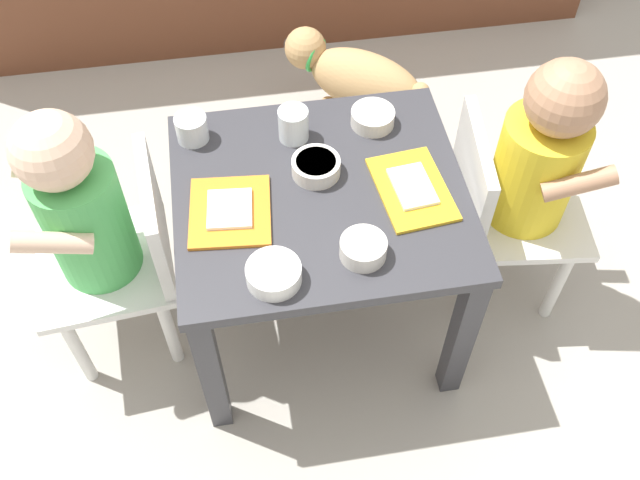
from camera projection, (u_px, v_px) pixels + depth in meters
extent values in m
plane|color=#9E998E|center=(320.00, 312.00, 1.76)|extent=(7.00, 7.00, 0.00)
cube|color=#333338|center=(320.00, 195.00, 1.41)|extent=(0.58, 0.53, 0.03)
cube|color=#333338|center=(211.00, 372.00, 1.43)|extent=(0.04, 0.04, 0.43)
cube|color=#333338|center=(461.00, 336.00, 1.48)|extent=(0.04, 0.04, 0.43)
cube|color=#333338|center=(198.00, 198.00, 1.70)|extent=(0.04, 0.04, 0.43)
cube|color=#333338|center=(408.00, 172.00, 1.76)|extent=(0.04, 0.04, 0.43)
cube|color=silver|center=(105.00, 264.00, 1.51)|extent=(0.30, 0.30, 0.02)
cube|color=silver|center=(155.00, 218.00, 1.44)|extent=(0.05, 0.27, 0.22)
cylinder|color=#4CB259|center=(87.00, 222.00, 1.40)|extent=(0.17, 0.17, 0.27)
sphere|color=beige|center=(51.00, 151.00, 1.24)|extent=(0.15, 0.15, 0.15)
cylinder|color=silver|center=(73.00, 274.00, 1.67)|extent=(0.03, 0.03, 0.27)
cylinder|color=silver|center=(77.00, 348.00, 1.55)|extent=(0.03, 0.03, 0.27)
cylinder|color=silver|center=(159.00, 257.00, 1.70)|extent=(0.03, 0.03, 0.27)
cylinder|color=silver|center=(169.00, 328.00, 1.58)|extent=(0.03, 0.03, 0.27)
cylinder|color=beige|center=(50.00, 169.00, 1.39)|extent=(0.15, 0.05, 0.09)
cylinder|color=beige|center=(53.00, 243.00, 1.28)|extent=(0.15, 0.05, 0.09)
cube|color=silver|center=(520.00, 212.00, 1.60)|extent=(0.31, 0.31, 0.02)
cube|color=silver|center=(472.00, 178.00, 1.50)|extent=(0.06, 0.27, 0.22)
cylinder|color=yellow|center=(535.00, 170.00, 1.49)|extent=(0.18, 0.18, 0.26)
sphere|color=#A87A5B|center=(565.00, 98.00, 1.34)|extent=(0.15, 0.15, 0.15)
cylinder|color=silver|center=(558.00, 282.00, 1.65)|extent=(0.03, 0.03, 0.27)
cylinder|color=silver|center=(539.00, 216.00, 1.78)|extent=(0.03, 0.03, 0.27)
cylinder|color=silver|center=(473.00, 285.00, 1.65)|extent=(0.03, 0.03, 0.27)
cylinder|color=silver|center=(459.00, 218.00, 1.77)|extent=(0.03, 0.03, 0.27)
cylinder|color=#A87A5B|center=(579.00, 184.00, 1.38)|extent=(0.15, 0.06, 0.09)
cylinder|color=#A87A5B|center=(554.00, 114.00, 1.50)|extent=(0.15, 0.06, 0.09)
ellipsoid|color=tan|center=(366.00, 82.00, 1.97)|extent=(0.36, 0.33, 0.17)
sphere|color=tan|center=(305.00, 48.00, 1.99)|extent=(0.12, 0.12, 0.12)
sphere|color=black|center=(293.00, 45.00, 2.01)|extent=(0.05, 0.05, 0.05)
torus|color=green|center=(316.00, 55.00, 1.99)|extent=(0.08, 0.10, 0.10)
sphere|color=tan|center=(420.00, 92.00, 1.89)|extent=(0.05, 0.05, 0.05)
cylinder|color=tan|center=(343.00, 100.00, 2.13)|extent=(0.04, 0.04, 0.14)
cylinder|color=tan|center=(328.00, 118.00, 2.08)|extent=(0.04, 0.04, 0.14)
cylinder|color=tan|center=(399.00, 121.00, 2.08)|extent=(0.04, 0.04, 0.14)
cylinder|color=tan|center=(385.00, 141.00, 2.03)|extent=(0.04, 0.04, 0.14)
cube|color=orange|center=(230.00, 212.00, 1.36)|extent=(0.17, 0.19, 0.01)
cube|color=white|center=(230.00, 209.00, 1.36)|extent=(0.09, 0.10, 0.01)
cube|color=gold|center=(412.00, 189.00, 1.40)|extent=(0.15, 0.21, 0.01)
cube|color=white|center=(413.00, 186.00, 1.39)|extent=(0.08, 0.12, 0.01)
cylinder|color=white|center=(293.00, 124.00, 1.46)|extent=(0.06, 0.06, 0.07)
cylinder|color=silver|center=(294.00, 129.00, 1.47)|extent=(0.05, 0.05, 0.05)
cylinder|color=white|center=(192.00, 128.00, 1.47)|extent=(0.07, 0.07, 0.06)
cylinder|color=silver|center=(192.00, 131.00, 1.47)|extent=(0.06, 0.06, 0.04)
cylinder|color=silver|center=(363.00, 249.00, 1.29)|extent=(0.09, 0.09, 0.04)
cylinder|color=#D84C33|center=(364.00, 243.00, 1.28)|extent=(0.07, 0.07, 0.01)
cylinder|color=silver|center=(373.00, 118.00, 1.50)|extent=(0.09, 0.09, 0.03)
cylinder|color=gold|center=(373.00, 113.00, 1.49)|extent=(0.08, 0.08, 0.01)
cylinder|color=white|center=(274.00, 274.00, 1.26)|extent=(0.10, 0.10, 0.04)
cylinder|color=gold|center=(273.00, 269.00, 1.25)|extent=(0.08, 0.08, 0.01)
cylinder|color=silver|center=(315.00, 167.00, 1.42)|extent=(0.10, 0.10, 0.03)
cylinder|color=#4C8C33|center=(315.00, 162.00, 1.40)|extent=(0.08, 0.08, 0.01)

